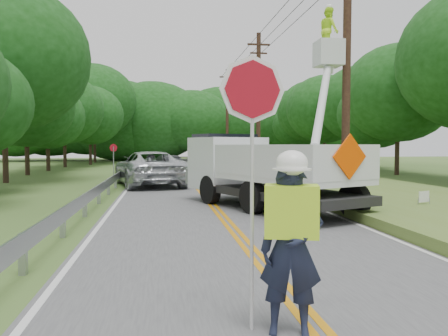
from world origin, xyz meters
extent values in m
plane|color=#375422|center=(0.00, 0.00, 0.00)|extent=(140.00, 140.00, 0.00)
cube|color=#4B4B4D|center=(0.00, 14.00, 0.01)|extent=(7.20, 96.00, 0.02)
cube|color=orange|center=(-0.10, 14.00, 0.02)|extent=(0.12, 96.00, 0.00)
cube|color=orange|center=(0.10, 14.00, 0.02)|extent=(0.12, 96.00, 0.00)
cube|color=silver|center=(-3.45, 14.00, 0.02)|extent=(0.12, 96.00, 0.00)
cube|color=silver|center=(3.45, 14.00, 0.02)|extent=(0.12, 96.00, 0.00)
cube|color=#94979C|center=(-4.10, 1.00, 0.35)|extent=(0.12, 0.14, 0.70)
cube|color=#94979C|center=(-4.10, 4.00, 0.35)|extent=(0.12, 0.14, 0.70)
cube|color=#94979C|center=(-4.10, 7.00, 0.35)|extent=(0.12, 0.14, 0.70)
cube|color=#94979C|center=(-4.10, 10.00, 0.35)|extent=(0.12, 0.14, 0.70)
cube|color=#94979C|center=(-4.10, 13.00, 0.35)|extent=(0.12, 0.14, 0.70)
cube|color=#94979C|center=(-4.10, 16.00, 0.35)|extent=(0.12, 0.14, 0.70)
cube|color=#94979C|center=(-4.10, 19.00, 0.35)|extent=(0.12, 0.14, 0.70)
cube|color=#94979C|center=(-4.10, 22.00, 0.35)|extent=(0.12, 0.14, 0.70)
cube|color=#94979C|center=(-4.10, 25.00, 0.35)|extent=(0.12, 0.14, 0.70)
cube|color=#94979C|center=(-4.10, 28.00, 0.35)|extent=(0.12, 0.14, 0.70)
cube|color=#94979C|center=(-4.10, 31.00, 0.35)|extent=(0.12, 0.14, 0.70)
cube|color=#94979C|center=(-4.10, 34.00, 0.35)|extent=(0.12, 0.14, 0.70)
cube|color=#94979C|center=(-4.10, 37.00, 0.35)|extent=(0.12, 0.14, 0.70)
cube|color=#94979C|center=(-4.00, 15.00, 0.60)|extent=(0.05, 48.00, 0.34)
cylinder|color=black|center=(5.00, 9.00, 5.00)|extent=(0.30, 0.30, 10.00)
cylinder|color=black|center=(5.00, 24.00, 5.00)|extent=(0.30, 0.30, 10.00)
cube|color=black|center=(5.00, 24.00, 9.20)|extent=(1.60, 0.12, 0.12)
cube|color=black|center=(5.00, 24.00, 8.60)|extent=(1.20, 0.10, 0.10)
cylinder|color=black|center=(5.00, 39.00, 5.00)|extent=(0.30, 0.30, 10.00)
cube|color=black|center=(5.00, 39.00, 9.20)|extent=(1.60, 0.12, 0.12)
cube|color=black|center=(5.00, 39.00, 8.60)|extent=(1.20, 0.10, 0.10)
cylinder|color=black|center=(4.30, 17.50, 9.10)|extent=(0.03, 43.00, 0.03)
cylinder|color=black|center=(5.00, 17.50, 9.10)|extent=(0.03, 43.00, 0.03)
cylinder|color=black|center=(5.70, 17.50, 9.10)|extent=(0.03, 43.00, 0.03)
cube|color=#59732B|center=(7.10, 14.00, 0.15)|extent=(7.00, 96.00, 0.30)
cylinder|color=#332319|center=(-10.63, 20.01, 2.07)|extent=(0.32, 0.32, 4.15)
ellipsoid|color=#13400F|center=(-10.63, 20.01, 7.14)|extent=(9.68, 9.68, 8.52)
cylinder|color=#332319|center=(-11.31, 26.53, 1.45)|extent=(0.32, 0.32, 2.91)
ellipsoid|color=#13400F|center=(-11.31, 26.53, 5.01)|extent=(6.78, 6.78, 5.97)
cylinder|color=#332319|center=(-11.18, 31.84, 1.32)|extent=(0.32, 0.32, 2.63)
ellipsoid|color=#13400F|center=(-11.18, 31.84, 4.53)|extent=(6.14, 6.14, 5.40)
cylinder|color=#332319|center=(-11.07, 37.78, 1.62)|extent=(0.32, 0.32, 3.24)
ellipsoid|color=#13400F|center=(-11.07, 37.78, 5.58)|extent=(7.56, 7.56, 6.65)
cylinder|color=#332319|center=(-9.55, 43.47, 1.57)|extent=(0.32, 0.32, 3.14)
ellipsoid|color=#13400F|center=(-9.55, 43.47, 5.40)|extent=(7.32, 7.32, 6.44)
cylinder|color=#332319|center=(-9.93, 49.29, 2.19)|extent=(0.32, 0.32, 4.38)
ellipsoid|color=#13400F|center=(-9.93, 49.29, 7.54)|extent=(10.22, 10.22, 8.99)
cylinder|color=#332319|center=(15.06, 23.15, 1.71)|extent=(0.32, 0.32, 3.42)
ellipsoid|color=#13400F|center=(15.06, 23.15, 5.88)|extent=(7.97, 7.97, 7.01)
cylinder|color=#332319|center=(15.63, 27.50, 1.36)|extent=(0.32, 0.32, 2.72)
ellipsoid|color=#13400F|center=(15.63, 27.50, 4.69)|extent=(6.35, 6.35, 5.59)
cylinder|color=#332319|center=(16.51, 32.01, 1.73)|extent=(0.32, 0.32, 3.46)
ellipsoid|color=#13400F|center=(16.51, 32.01, 5.95)|extent=(8.07, 8.07, 7.10)
cylinder|color=#332319|center=(14.85, 37.00, 1.70)|extent=(0.32, 0.32, 3.39)
ellipsoid|color=#13400F|center=(14.85, 37.00, 5.84)|extent=(7.91, 7.91, 6.96)
cylinder|color=#332319|center=(15.42, 42.33, 1.74)|extent=(0.32, 0.32, 3.48)
ellipsoid|color=#13400F|center=(15.42, 42.33, 5.99)|extent=(8.12, 8.12, 7.14)
cylinder|color=#332319|center=(14.97, 46.59, 1.33)|extent=(0.32, 0.32, 2.66)
ellipsoid|color=#13400F|center=(14.97, 46.59, 4.58)|extent=(6.20, 6.20, 5.46)
ellipsoid|color=#13400F|center=(-21.00, 55.26, 5.50)|extent=(13.09, 9.82, 9.82)
ellipsoid|color=#13400F|center=(-17.04, 57.94, 5.50)|extent=(13.07, 9.80, 9.80)
ellipsoid|color=#13400F|center=(-12.14, 57.28, 5.50)|extent=(12.57, 9.43, 9.43)
ellipsoid|color=#13400F|center=(-7.32, 56.41, 5.50)|extent=(14.93, 11.20, 11.20)
ellipsoid|color=#13400F|center=(-2.99, 56.15, 5.50)|extent=(14.73, 11.05, 11.05)
ellipsoid|color=#13400F|center=(2.46, 54.40, 5.50)|extent=(11.20, 8.40, 8.40)
ellipsoid|color=#13400F|center=(7.06, 57.79, 5.50)|extent=(13.75, 10.32, 10.32)
ellipsoid|color=#13400F|center=(13.51, 56.98, 5.50)|extent=(11.37, 8.53, 8.53)
ellipsoid|color=#13400F|center=(17.44, 56.09, 5.50)|extent=(12.42, 9.32, 9.32)
ellipsoid|color=#13400F|center=(22.13, 54.07, 5.50)|extent=(14.72, 11.04, 11.04)
imported|color=#191E33|center=(-0.35, -1.90, 0.99)|extent=(0.81, 0.64, 1.94)
cube|color=#A9DB21|center=(-0.35, -1.90, 1.43)|extent=(0.67, 0.51, 0.59)
ellipsoid|color=white|center=(-0.35, -1.90, 1.97)|extent=(0.36, 0.36, 0.29)
cylinder|color=#B7B7B7|center=(-0.77, -1.73, 1.38)|extent=(0.04, 0.04, 2.71)
cylinder|color=maroon|center=(-0.77, -1.73, 2.80)|extent=(0.77, 0.12, 0.78)
cylinder|color=black|center=(1.85, 4.80, 0.54)|extent=(0.70, 1.08, 1.04)
cylinder|color=black|center=(3.84, 5.64, 0.54)|extent=(0.70, 1.08, 1.04)
cylinder|color=black|center=(1.01, 6.79, 0.54)|extent=(0.70, 1.08, 1.04)
cylinder|color=black|center=(3.00, 7.63, 0.54)|extent=(0.70, 1.08, 1.04)
cylinder|color=black|center=(-0.05, 9.28, 0.54)|extent=(0.70, 1.08, 1.04)
cylinder|color=black|center=(1.94, 10.12, 0.54)|extent=(0.70, 1.08, 1.04)
cube|color=black|center=(1.87, 7.51, 0.61)|extent=(4.79, 7.26, 0.27)
cube|color=white|center=(2.17, 6.81, 1.16)|extent=(4.23, 5.55, 0.24)
cube|color=white|center=(1.05, 6.33, 1.70)|extent=(2.00, 4.60, 0.97)
cube|color=white|center=(3.29, 7.29, 1.70)|extent=(2.00, 4.60, 0.97)
cube|color=white|center=(3.13, 4.54, 1.70)|extent=(2.31, 1.03, 0.97)
cube|color=white|center=(0.73, 10.20, 1.48)|extent=(3.04, 2.84, 1.95)
cube|color=black|center=(0.65, 10.39, 2.18)|extent=(2.54, 2.14, 0.81)
cube|color=white|center=(2.63, 5.72, 1.70)|extent=(1.28, 1.28, 0.86)
cube|color=white|center=(4.30, 9.00, 5.51)|extent=(0.92, 0.92, 0.92)
imported|color=#A9DB21|center=(4.30, 9.00, 6.35)|extent=(0.62, 0.80, 1.65)
cube|color=#F24A00|center=(3.16, 4.47, 1.86)|extent=(1.14, 0.51, 1.22)
imported|color=silver|center=(-2.47, 17.03, 0.93)|extent=(4.30, 7.01, 1.81)
imported|color=#383B3F|center=(-1.39, 24.46, 0.74)|extent=(3.00, 5.30, 1.45)
cylinder|color=#94979C|center=(-4.64, 20.29, 1.05)|extent=(0.06, 0.06, 2.09)
cylinder|color=maroon|center=(-4.64, 20.29, 2.00)|extent=(0.44, 0.22, 0.48)
cube|color=white|center=(6.41, 6.18, 0.54)|extent=(0.46, 0.22, 0.34)
cylinder|color=#94979C|center=(6.21, 6.18, 0.24)|extent=(0.02, 0.02, 0.49)
cylinder|color=#94979C|center=(6.61, 6.18, 0.24)|extent=(0.02, 0.02, 0.49)
camera|label=1|loc=(-1.79, -6.68, 2.17)|focal=35.44mm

